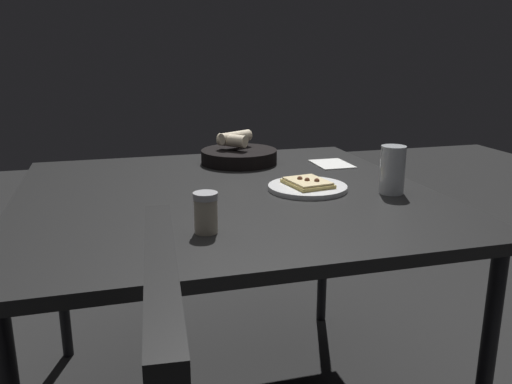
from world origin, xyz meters
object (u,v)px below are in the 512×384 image
beer_glass (392,173)px  dining_table (227,210)px  pepper_shaker (206,215)px  bread_basket (239,155)px  pizza_plate (308,186)px

beer_glass → dining_table: bearing=72.7°
dining_table → pepper_shaker: 0.36m
bread_basket → pizza_plate: bearing=-165.6°
bread_basket → pepper_shaker: size_ratio=2.89×
dining_table → bread_basket: 0.40m
pizza_plate → bread_basket: size_ratio=0.85×
beer_glass → pepper_shaker: bearing=108.1°
pizza_plate → pepper_shaker: bearing=128.8°
pepper_shaker → bread_basket: bearing=-19.5°
bread_basket → beer_glass: size_ratio=1.98×
dining_table → pepper_shaker: size_ratio=12.56×
pizza_plate → beer_glass: bearing=-114.1°
beer_glass → pepper_shaker: beer_glass is taller
dining_table → pizza_plate: 0.25m
dining_table → bread_basket: size_ratio=4.34×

